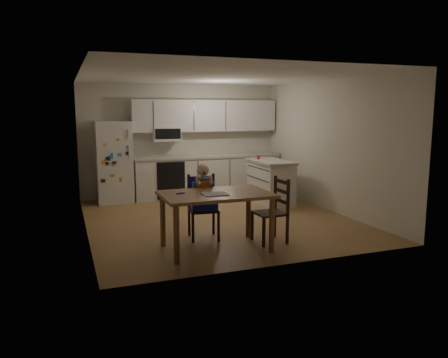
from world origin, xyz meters
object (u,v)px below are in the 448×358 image
Objects in this scene: dining_table at (216,201)px; chair_side at (276,206)px; refrigerator at (114,162)px; red_cup at (258,157)px; chair_booster at (203,194)px; kitchen_island at (270,182)px.

dining_table is 0.96m from chair_side.
dining_table is at bearing -75.95° from refrigerator.
red_cup reaches higher than chair_side.
refrigerator reaches higher than chair_booster.
refrigerator is 1.51× the size of chair_booster.
refrigerator is 19.88× the size of red_cup.
refrigerator is 1.79× the size of chair_side.
chair_side is at bearing -63.07° from refrigerator.
chair_booster reaches higher than kitchen_island.
chair_booster is at bearing -122.48° from chair_side.
chair_side is (-0.98, -2.72, -0.41)m from red_cup.
red_cup is (-0.17, 0.25, 0.49)m from kitchen_island.
kitchen_island is 14.24× the size of red_cup.
chair_booster reaches higher than dining_table.
chair_booster reaches higher than red_cup.
kitchen_island is at bearing 153.66° from chair_side.
kitchen_island is 1.28× the size of chair_side.
refrigerator reaches higher than dining_table.
red_cup reaches higher than kitchen_island.
chair_side is (1.89, -3.72, -0.31)m from refrigerator.
kitchen_island reaches higher than dining_table.
red_cup is at bearing 55.28° from dining_table.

